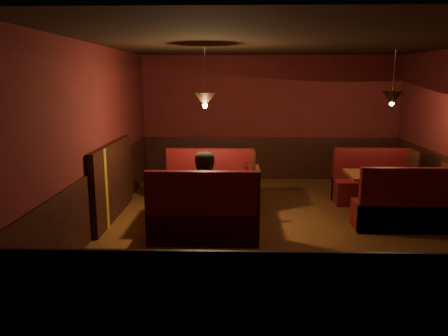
{
  "coord_description": "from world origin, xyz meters",
  "views": [
    {
      "loc": [
        -0.81,
        -6.83,
        2.38
      ],
      "look_at": [
        -1.0,
        0.1,
        0.95
      ],
      "focal_mm": 35.0,
      "sensor_mm": 36.0,
      "label": 1
    }
  ],
  "objects_px": {
    "second_table": "(386,184)",
    "second_bench_far": "(373,186)",
    "diner_a": "(202,174)",
    "main_table": "(207,188)",
    "second_bench_near": "(403,210)",
    "main_bench_far": "(211,190)",
    "diner_b": "(208,183)",
    "main_bench_near": "(204,219)"
  },
  "relations": [
    {
      "from": "second_bench_far",
      "to": "diner_a",
      "type": "bearing_deg",
      "value": -167.87
    },
    {
      "from": "second_bench_near",
      "to": "diner_b",
      "type": "bearing_deg",
      "value": -173.61
    },
    {
      "from": "main_table",
      "to": "main_bench_far",
      "type": "relative_size",
      "value": 0.91
    },
    {
      "from": "main_bench_far",
      "to": "main_bench_near",
      "type": "xyz_separation_m",
      "value": [
        0.0,
        -1.68,
        0.0
      ]
    },
    {
      "from": "second_table",
      "to": "second_bench_near",
      "type": "bearing_deg",
      "value": -87.8
    },
    {
      "from": "main_bench_far",
      "to": "second_bench_near",
      "type": "xyz_separation_m",
      "value": [
        3.12,
        -1.07,
        -0.02
      ]
    },
    {
      "from": "second_bench_near",
      "to": "diner_b",
      "type": "relative_size",
      "value": 0.88
    },
    {
      "from": "main_bench_far",
      "to": "second_bench_far",
      "type": "distance_m",
      "value": 3.16
    },
    {
      "from": "main_table",
      "to": "second_table",
      "type": "relative_size",
      "value": 1.11
    },
    {
      "from": "main_bench_far",
      "to": "second_table",
      "type": "xyz_separation_m",
      "value": [
        3.08,
        -0.28,
        0.2
      ]
    },
    {
      "from": "main_table",
      "to": "second_table",
      "type": "distance_m",
      "value": 3.15
    },
    {
      "from": "main_bench_far",
      "to": "diner_a",
      "type": "distance_m",
      "value": 0.41
    },
    {
      "from": "main_bench_far",
      "to": "second_table",
      "type": "distance_m",
      "value": 3.1
    },
    {
      "from": "main_bench_near",
      "to": "main_table",
      "type": "bearing_deg",
      "value": 91.09
    },
    {
      "from": "main_table",
      "to": "main_bench_far",
      "type": "height_order",
      "value": "main_bench_far"
    },
    {
      "from": "diner_b",
      "to": "main_bench_far",
      "type": "bearing_deg",
      "value": 67.72
    },
    {
      "from": "main_table",
      "to": "diner_b",
      "type": "bearing_deg",
      "value": -84.48
    },
    {
      "from": "main_table",
      "to": "second_table",
      "type": "xyz_separation_m",
      "value": [
        3.1,
        0.56,
        -0.05
      ]
    },
    {
      "from": "main_table",
      "to": "diner_b",
      "type": "relative_size",
      "value": 0.89
    },
    {
      "from": "second_table",
      "to": "second_bench_near",
      "type": "relative_size",
      "value": 0.9
    },
    {
      "from": "main_bench_far",
      "to": "second_bench_far",
      "type": "xyz_separation_m",
      "value": [
        3.12,
        0.52,
        -0.02
      ]
    },
    {
      "from": "main_bench_near",
      "to": "second_table",
      "type": "xyz_separation_m",
      "value": [
        3.08,
        1.4,
        0.2
      ]
    },
    {
      "from": "second_bench_far",
      "to": "main_bench_near",
      "type": "bearing_deg",
      "value": -144.81
    },
    {
      "from": "second_table",
      "to": "diner_b",
      "type": "height_order",
      "value": "diner_b"
    },
    {
      "from": "main_bench_far",
      "to": "diner_b",
      "type": "bearing_deg",
      "value": -88.39
    },
    {
      "from": "second_bench_near",
      "to": "main_bench_near",
      "type": "bearing_deg",
      "value": -168.94
    },
    {
      "from": "second_table",
      "to": "second_bench_near",
      "type": "height_order",
      "value": "second_bench_near"
    },
    {
      "from": "main_bench_near",
      "to": "second_bench_near",
      "type": "distance_m",
      "value": 3.17
    },
    {
      "from": "main_bench_far",
      "to": "diner_a",
      "type": "height_order",
      "value": "diner_a"
    },
    {
      "from": "diner_b",
      "to": "main_bench_near",
      "type": "bearing_deg",
      "value": -122.43
    },
    {
      "from": "main_bench_near",
      "to": "second_table",
      "type": "height_order",
      "value": "main_bench_near"
    },
    {
      "from": "second_bench_far",
      "to": "diner_a",
      "type": "distance_m",
      "value": 3.35
    },
    {
      "from": "second_bench_near",
      "to": "diner_a",
      "type": "xyz_separation_m",
      "value": [
        -3.26,
        0.89,
        0.36
      ]
    },
    {
      "from": "second_table",
      "to": "second_bench_far",
      "type": "bearing_deg",
      "value": 87.8
    },
    {
      "from": "main_bench_near",
      "to": "second_table",
      "type": "relative_size",
      "value": 1.22
    },
    {
      "from": "diner_a",
      "to": "diner_b",
      "type": "distance_m",
      "value": 1.25
    },
    {
      "from": "main_bench_near",
      "to": "diner_b",
      "type": "distance_m",
      "value": 0.55
    },
    {
      "from": "main_bench_far",
      "to": "diner_b",
      "type": "xyz_separation_m",
      "value": [
        0.04,
        -1.41,
        0.48
      ]
    },
    {
      "from": "second_bench_far",
      "to": "second_bench_near",
      "type": "bearing_deg",
      "value": -90.0
    },
    {
      "from": "diner_a",
      "to": "diner_b",
      "type": "relative_size",
      "value": 0.84
    },
    {
      "from": "second_table",
      "to": "diner_a",
      "type": "height_order",
      "value": "diner_a"
    },
    {
      "from": "main_table",
      "to": "second_bench_near",
      "type": "distance_m",
      "value": 3.15
    }
  ]
}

